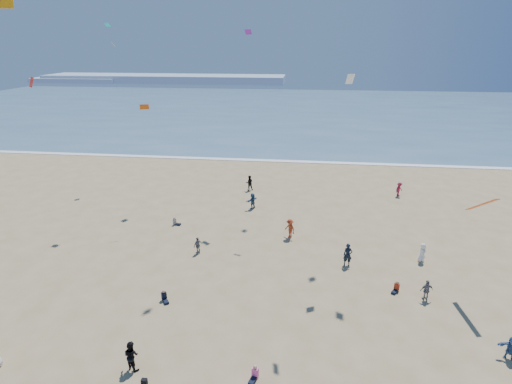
# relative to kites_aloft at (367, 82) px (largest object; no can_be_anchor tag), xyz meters

# --- Properties ---
(ocean) EXTENTS (220.00, 100.00, 0.06)m
(ocean) POSITION_rel_kites_aloft_xyz_m (-8.32, 83.32, -14.72)
(ocean) COLOR #476B84
(ocean) RESTS_ON ground
(surf_line) EXTENTS (220.00, 1.20, 0.08)m
(surf_line) POSITION_rel_kites_aloft_xyz_m (-8.32, 33.32, -14.71)
(surf_line) COLOR white
(surf_line) RESTS_ON ground
(headland_far) EXTENTS (110.00, 20.00, 3.20)m
(headland_far) POSITION_rel_kites_aloft_xyz_m (-68.32, 158.32, -13.15)
(headland_far) COLOR #7A8EA8
(headland_far) RESTS_ON ground
(headland_near) EXTENTS (40.00, 14.00, 2.00)m
(headland_near) POSITION_rel_kites_aloft_xyz_m (-108.32, 153.32, -13.75)
(headland_near) COLOR #7A8EA8
(headland_near) RESTS_ON ground
(standing_flyers) EXTENTS (29.88, 42.49, 1.91)m
(standing_flyers) POSITION_rel_kites_aloft_xyz_m (-4.02, 4.09, -13.89)
(standing_flyers) COLOR slate
(standing_flyers) RESTS_ON ground
(seated_group) EXTENTS (20.47, 20.94, 0.84)m
(seated_group) POSITION_rel_kites_aloft_xyz_m (-6.86, -2.56, -14.33)
(seated_group) COLOR white
(seated_group) RESTS_ON ground
(black_backpack) EXTENTS (0.30, 0.22, 0.38)m
(black_backpack) POSITION_rel_kites_aloft_xyz_m (-11.48, -10.10, -14.56)
(black_backpack) COLOR black
(black_backpack) RESTS_ON ground
(kites_aloft) EXTENTS (42.73, 41.08, 26.25)m
(kites_aloft) POSITION_rel_kites_aloft_xyz_m (0.00, 0.00, 0.00)
(kites_aloft) COLOR purple
(kites_aloft) RESTS_ON ground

